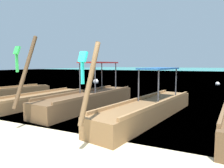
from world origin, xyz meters
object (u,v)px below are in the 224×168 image
at_px(longtail_boat_orange_ribbon, 36,100).
at_px(mooring_buoy_near, 218,84).
at_px(longtail_boat_turquoise_ribbon, 150,108).
at_px(mooring_buoy_far, 96,82).
at_px(longtail_boat_green_ribbon, 90,99).

xyz_separation_m(longtail_boat_orange_ribbon, mooring_buoy_near, (8.41, 13.41, -0.08)).
relative_size(longtail_boat_turquoise_ribbon, mooring_buoy_far, 12.47).
bearing_deg(longtail_boat_green_ribbon, longtail_boat_orange_ribbon, -164.23).
height_order(mooring_buoy_near, mooring_buoy_far, mooring_buoy_far).
height_order(longtail_boat_turquoise_ribbon, mooring_buoy_near, longtail_boat_turquoise_ribbon).
distance_m(mooring_buoy_near, mooring_buoy_far, 11.30).
bearing_deg(longtail_boat_green_ribbon, longtail_boat_turquoise_ribbon, -11.38).
xyz_separation_m(longtail_boat_green_ribbon, mooring_buoy_far, (-4.86, 9.18, -0.11)).
height_order(longtail_boat_turquoise_ribbon, mooring_buoy_far, longtail_boat_turquoise_ribbon).
height_order(longtail_boat_orange_ribbon, longtail_boat_green_ribbon, longtail_boat_green_ribbon).
height_order(longtail_boat_green_ribbon, mooring_buoy_far, longtail_boat_green_ribbon).
relative_size(longtail_boat_green_ribbon, mooring_buoy_far, 12.48).
relative_size(longtail_boat_orange_ribbon, longtail_boat_turquoise_ribbon, 0.93).
distance_m(longtail_boat_turquoise_ribbon, mooring_buoy_far, 12.50).
bearing_deg(longtail_boat_turquoise_ribbon, mooring_buoy_far, 128.57).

